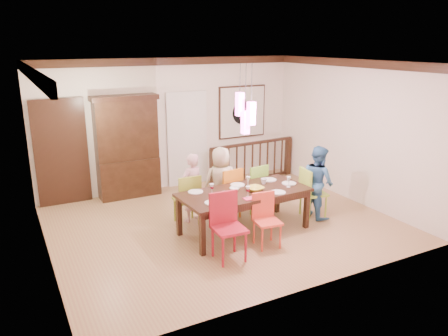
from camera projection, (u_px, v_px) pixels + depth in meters
name	position (u px, v px, depth m)	size (l,w,h in m)	color
floor	(223.00, 223.00, 8.07)	(6.00, 6.00, 0.00)	#A57450
ceiling	(223.00, 62.00, 7.25)	(6.00, 6.00, 0.00)	white
wall_back	(172.00, 124.00, 9.79)	(6.00, 6.00, 0.00)	silver
wall_left	(40.00, 169.00, 6.33)	(5.00, 5.00, 0.00)	silver
wall_right	(352.00, 131.00, 8.99)	(5.00, 5.00, 0.00)	silver
crown_molding	(223.00, 67.00, 7.28)	(6.00, 5.00, 0.16)	black
panel_door	(62.00, 154.00, 8.79)	(1.04, 0.07, 2.24)	black
white_doorway	(187.00, 140.00, 10.03)	(0.97, 0.05, 2.22)	silver
painting	(242.00, 112.00, 10.51)	(1.25, 0.06, 1.25)	black
pendant_cluster	(245.00, 113.00, 7.15)	(0.27, 0.21, 1.14)	#FF4CC2
dining_table	(244.00, 195.00, 7.55)	(2.31, 1.14, 0.75)	black
chair_far_left	(186.00, 195.00, 7.94)	(0.44, 0.44, 0.95)	olive
chair_far_mid	(227.00, 188.00, 8.25)	(0.49, 0.49, 0.98)	orange
chair_far_right	(253.00, 184.00, 8.55)	(0.48, 0.48, 0.95)	#7EC039
chair_near_left	(229.00, 224.00, 6.58)	(0.49, 0.49, 1.04)	maroon
chair_near_mid	(267.00, 217.00, 7.04)	(0.44, 0.44, 0.88)	#DA422F
chair_end_right	(314.00, 189.00, 8.26)	(0.49, 0.49, 0.95)	#A9D23D
china_hutch	(127.00, 147.00, 9.23)	(1.38, 0.46, 2.18)	black
balustrade	(252.00, 161.00, 10.39)	(2.31, 0.25, 0.96)	black
person_far_left	(192.00, 188.00, 8.02)	(0.47, 0.31, 1.29)	beige
person_far_mid	(221.00, 182.00, 8.23)	(0.66, 0.43, 1.36)	#C5B995
person_end_right	(318.00, 182.00, 8.22)	(0.67, 0.52, 1.38)	teal
serving_bowl	(255.00, 189.00, 7.53)	(0.29, 0.29, 0.07)	gold
small_bowl	(234.00, 189.00, 7.55)	(0.17, 0.17, 0.05)	white
cup_left	(225.00, 194.00, 7.23)	(0.12, 0.12, 0.09)	silver
cup_right	(264.00, 181.00, 7.89)	(0.11, 0.11, 0.10)	silver
plate_far_left	(196.00, 192.00, 7.47)	(0.26, 0.26, 0.01)	white
plate_far_mid	(238.00, 185.00, 7.83)	(0.26, 0.26, 0.01)	white
plate_far_right	(269.00, 180.00, 8.13)	(0.26, 0.26, 0.01)	white
plate_near_left	(213.00, 203.00, 6.97)	(0.26, 0.26, 0.01)	white
plate_near_mid	(278.00, 192.00, 7.45)	(0.26, 0.26, 0.01)	white
plate_end_right	(289.00, 183.00, 7.92)	(0.26, 0.26, 0.01)	white
wine_glass_a	(212.00, 189.00, 7.33)	(0.08, 0.08, 0.19)	#590C19
wine_glass_b	(248.00, 182.00, 7.73)	(0.08, 0.08, 0.19)	silver
wine_glass_c	(248.00, 192.00, 7.21)	(0.08, 0.08, 0.19)	#590C19
wine_glass_d	(289.00, 182.00, 7.71)	(0.08, 0.08, 0.19)	silver
napkin	(249.00, 199.00, 7.15)	(0.18, 0.14, 0.01)	#D83359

